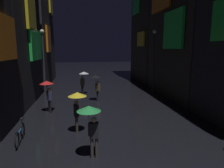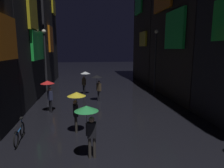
% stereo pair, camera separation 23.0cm
% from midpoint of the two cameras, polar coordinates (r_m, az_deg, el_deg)
% --- Properties ---
extents(building_left_mid, '(4.25, 7.86, 13.37)m').
position_cam_midpoint_polar(building_left_mid, '(17.53, -28.31, 17.11)').
color(building_left_mid, '#232328').
rests_on(building_left_mid, ground).
extents(building_left_far, '(4.25, 8.83, 18.29)m').
position_cam_midpoint_polar(building_left_far, '(26.94, -21.40, 20.02)').
color(building_left_far, '#232328').
rests_on(building_left_far, ground).
extents(pedestrian_foreground_right_green, '(0.90, 0.90, 2.12)m').
position_cam_midpoint_polar(pedestrian_foreground_right_green, '(7.58, -5.94, -9.43)').
color(pedestrian_foreground_right_green, '#38332D').
rests_on(pedestrian_foreground_right_green, ground).
extents(pedestrian_foreground_left_yellow, '(0.90, 0.90, 2.12)m').
position_cam_midpoint_polar(pedestrian_foreground_left_yellow, '(9.95, -9.53, -4.77)').
color(pedestrian_foreground_left_yellow, '#38332D').
rests_on(pedestrian_foreground_left_yellow, ground).
extents(pedestrian_near_crossing_clear, '(0.90, 0.90, 2.12)m').
position_cam_midpoint_polar(pedestrian_near_crossing_clear, '(18.53, -7.40, 2.17)').
color(pedestrian_near_crossing_clear, black).
rests_on(pedestrian_near_crossing_clear, ground).
extents(pedestrian_midstreet_centre_black, '(0.90, 0.90, 2.12)m').
position_cam_midpoint_polar(pedestrian_midstreet_centre_black, '(15.97, -3.77, 0.96)').
color(pedestrian_midstreet_centre_black, '#2D2D38').
rests_on(pedestrian_midstreet_centre_black, ground).
extents(pedestrian_midstreet_left_red, '(0.90, 0.90, 2.12)m').
position_cam_midpoint_polar(pedestrian_midstreet_left_red, '(13.74, -17.29, -0.97)').
color(pedestrian_midstreet_left_red, black).
rests_on(pedestrian_midstreet_left_red, ground).
extents(bicycle_parked_at_storefront, '(0.19, 1.82, 0.96)m').
position_cam_midpoint_polar(bicycle_parked_at_storefront, '(10.21, -24.34, -12.75)').
color(bicycle_parked_at_storefront, black).
rests_on(bicycle_parked_at_storefront, ground).
extents(streetlamp_right_far, '(0.36, 0.36, 5.91)m').
position_cam_midpoint_polar(streetlamp_right_far, '(19.28, 12.68, 8.26)').
color(streetlamp_right_far, '#2D2D33').
rests_on(streetlamp_right_far, ground).
extents(streetlamp_left_far, '(0.36, 0.36, 5.82)m').
position_cam_midpoint_polar(streetlamp_left_far, '(18.59, -18.19, 7.79)').
color(streetlamp_left_far, '#2D2D33').
rests_on(streetlamp_left_far, ground).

